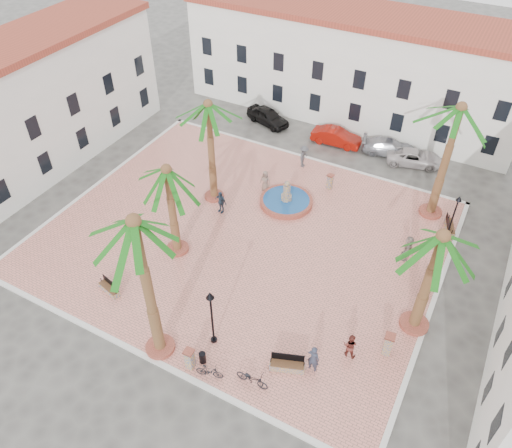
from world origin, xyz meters
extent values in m
plane|color=#56544F|center=(0.00, 0.00, 0.00)|extent=(120.00, 120.00, 0.00)
cube|color=#E48675|center=(0.00, 0.00, 0.07)|extent=(26.00, 22.00, 0.15)
cube|color=silver|center=(0.00, 11.00, 0.08)|extent=(26.30, 0.30, 0.16)
cube|color=silver|center=(0.00, -11.00, 0.08)|extent=(26.30, 0.30, 0.16)
cube|color=silver|center=(13.00, 0.00, 0.08)|extent=(0.30, 22.30, 0.16)
cube|color=silver|center=(-13.00, 0.00, 0.08)|extent=(0.30, 22.30, 0.16)
cube|color=white|center=(0.00, 20.00, 4.50)|extent=(30.00, 7.00, 9.00)
cube|color=#A23B29|center=(0.00, 20.00, 9.25)|extent=(30.40, 7.40, 0.50)
cube|color=black|center=(-13.12, 16.52, 2.20)|extent=(1.00, 0.12, 1.60)
cube|color=black|center=(-9.38, 16.52, 2.20)|extent=(1.00, 0.12, 1.60)
cube|color=black|center=(-5.62, 16.52, 2.20)|extent=(1.00, 0.12, 1.60)
cube|color=black|center=(-1.88, 16.52, 2.20)|extent=(1.00, 0.12, 1.60)
cube|color=black|center=(1.88, 16.52, 2.20)|extent=(1.00, 0.12, 1.60)
cube|color=black|center=(5.62, 16.52, 2.20)|extent=(1.00, 0.12, 1.60)
cube|color=black|center=(9.38, 16.52, 2.20)|extent=(1.00, 0.12, 1.60)
cube|color=black|center=(13.12, 16.52, 2.20)|extent=(1.00, 0.12, 1.60)
cube|color=black|center=(-13.12, 16.52, 5.20)|extent=(1.00, 0.12, 1.60)
cube|color=black|center=(-9.38, 16.52, 5.20)|extent=(1.00, 0.12, 1.60)
cube|color=black|center=(-5.62, 16.52, 5.20)|extent=(1.00, 0.12, 1.60)
cube|color=black|center=(-1.88, 16.52, 5.20)|extent=(1.00, 0.12, 1.60)
cube|color=black|center=(1.88, 16.52, 5.20)|extent=(1.00, 0.12, 1.60)
cube|color=black|center=(5.62, 16.52, 5.20)|extent=(1.00, 0.12, 1.60)
cube|color=black|center=(9.38, 16.52, 5.20)|extent=(1.00, 0.12, 1.60)
cube|color=black|center=(13.12, 16.52, 5.20)|extent=(1.00, 0.12, 1.60)
cube|color=black|center=(16.54, -5.77, 2.20)|extent=(0.12, 1.00, 1.60)
cube|color=black|center=(16.54, -2.06, 2.20)|extent=(0.12, 1.00, 1.60)
cube|color=black|center=(16.54, 1.65, 2.20)|extent=(0.12, 1.00, 1.60)
cube|color=black|center=(16.54, -9.49, 5.20)|extent=(0.12, 1.00, 1.60)
cube|color=black|center=(16.54, -5.77, 5.20)|extent=(0.12, 1.00, 1.60)
cube|color=white|center=(-19.00, 0.00, 4.75)|extent=(6.00, 24.00, 9.50)
cube|color=#A23B29|center=(-19.00, 0.00, 9.75)|extent=(6.40, 24.40, 0.50)
cube|color=black|center=(-16.02, -6.00, 2.20)|extent=(0.12, 1.00, 1.60)
cube|color=black|center=(-16.02, -2.00, 2.20)|extent=(0.12, 1.00, 1.60)
cube|color=black|center=(-16.02, 2.00, 2.20)|extent=(0.12, 1.00, 1.60)
cube|color=black|center=(-16.02, 6.00, 2.20)|extent=(0.12, 1.00, 1.60)
cube|color=black|center=(-16.02, 10.00, 2.20)|extent=(0.12, 1.00, 1.60)
cube|color=black|center=(-16.02, -2.00, 5.20)|extent=(0.12, 1.00, 1.60)
cube|color=black|center=(-16.02, 2.00, 5.20)|extent=(0.12, 1.00, 1.60)
cube|color=black|center=(-16.02, 6.00, 5.20)|extent=(0.12, 1.00, 1.60)
cube|color=black|center=(-16.02, 10.00, 5.20)|extent=(0.12, 1.00, 1.60)
cylinder|color=#A84A39|center=(1.08, 4.59, 0.34)|extent=(3.92, 3.92, 0.37)
cylinder|color=#194C8C|center=(1.08, 4.59, 0.50)|extent=(3.46, 3.46, 0.06)
cylinder|color=gray|center=(1.08, 4.59, 0.52)|extent=(0.84, 0.84, 0.75)
cylinder|color=gray|center=(1.08, 4.59, 1.27)|extent=(0.56, 0.56, 1.12)
sphere|color=gray|center=(1.08, 4.59, 1.97)|extent=(0.41, 0.41, 0.41)
cylinder|color=#A84A39|center=(-4.03, 2.70, 0.26)|extent=(1.45, 1.45, 0.22)
cylinder|color=brown|center=(-4.03, 2.70, 4.13)|extent=(0.47, 0.47, 7.52)
sphere|color=brown|center=(-4.03, 2.70, 7.89)|extent=(0.64, 0.64, 0.64)
cylinder|color=#A84A39|center=(-3.18, -3.32, 0.26)|extent=(1.50, 1.50, 0.23)
cylinder|color=brown|center=(-3.18, -3.32, 3.53)|extent=(0.49, 0.49, 6.31)
sphere|color=brown|center=(-3.18, -3.32, 6.68)|extent=(0.66, 0.66, 0.66)
cylinder|color=#A84A39|center=(0.51, -10.21, 0.27)|extent=(1.61, 1.61, 0.24)
cylinder|color=brown|center=(0.51, -10.21, 4.91)|extent=(0.52, 0.52, 9.04)
sphere|color=brown|center=(0.51, -10.21, 9.44)|extent=(0.71, 0.71, 0.71)
cylinder|color=#A84A39|center=(12.40, -2.01, 0.28)|extent=(1.67, 1.67, 0.25)
cylinder|color=brown|center=(12.40, -2.01, 3.76)|extent=(0.54, 0.54, 6.71)
sphere|color=brown|center=(12.40, -2.01, 7.11)|extent=(0.73, 0.73, 0.73)
cylinder|color=#A84A39|center=(10.79, 8.56, 0.27)|extent=(1.63, 1.63, 0.25)
cylinder|color=brown|center=(10.79, 8.56, 4.52)|extent=(0.53, 0.53, 8.25)
sphere|color=brown|center=(10.79, 8.56, 8.64)|extent=(0.71, 0.71, 0.71)
cube|color=gray|center=(-4.71, -8.35, 0.33)|extent=(1.68, 0.86, 0.36)
cube|color=#56351E|center=(-4.71, -8.35, 0.53)|extent=(1.58, 0.80, 0.05)
cube|color=black|center=(-4.66, -8.16, 0.77)|extent=(1.48, 0.41, 0.45)
cylinder|color=black|center=(-5.45, -8.17, 0.64)|extent=(0.05, 0.05, 0.27)
cylinder|color=black|center=(-3.97, -8.53, 0.64)|extent=(0.05, 0.05, 0.27)
cube|color=gray|center=(7.22, -8.06, 0.36)|extent=(1.94, 1.18, 0.41)
cube|color=#56351E|center=(7.22, -8.06, 0.59)|extent=(1.83, 1.10, 0.06)
cube|color=black|center=(7.14, -7.85, 0.87)|extent=(1.67, 0.66, 0.52)
cylinder|color=black|center=(6.39, -8.37, 0.72)|extent=(0.05, 0.05, 0.31)
cylinder|color=black|center=(8.04, -7.76, 0.72)|extent=(0.05, 0.05, 0.31)
cube|color=gray|center=(12.40, 1.04, 0.34)|extent=(0.62, 1.73, 0.38)
cube|color=#56351E|center=(12.40, 1.04, 0.56)|extent=(0.56, 1.63, 0.06)
cube|color=black|center=(12.19, 1.05, 0.81)|extent=(0.14, 1.60, 0.47)
cylinder|color=black|center=(12.35, 0.24, 0.67)|extent=(0.05, 0.05, 0.28)
cylinder|color=black|center=(12.45, 1.84, 0.67)|extent=(0.05, 0.05, 0.28)
cube|color=gray|center=(12.40, 7.31, 0.34)|extent=(1.04, 1.82, 0.39)
cube|color=#56351E|center=(12.40, 7.31, 0.57)|extent=(0.97, 1.71, 0.06)
cube|color=black|center=(12.20, 7.25, 0.83)|extent=(0.55, 1.58, 0.48)
cylinder|color=black|center=(12.65, 6.53, 0.68)|extent=(0.05, 0.05, 0.29)
cylinder|color=black|center=(12.15, 8.10, 0.68)|extent=(0.05, 0.05, 0.29)
cylinder|color=black|center=(2.85, -8.38, 0.23)|extent=(0.36, 0.36, 0.16)
cylinder|color=black|center=(2.85, -8.38, 2.05)|extent=(0.12, 0.12, 3.61)
cone|color=black|center=(2.85, -8.38, 4.01)|extent=(0.44, 0.44, 0.40)
sphere|color=beige|center=(2.85, -8.38, 3.86)|extent=(0.24, 0.24, 0.24)
cylinder|color=black|center=(12.40, 6.47, 0.22)|extent=(0.32, 0.32, 0.14)
cylinder|color=black|center=(12.40, 6.47, 1.83)|extent=(0.11, 0.11, 3.17)
cone|color=black|center=(12.40, 6.47, 3.54)|extent=(0.39, 0.39, 0.35)
sphere|color=beige|center=(12.40, 6.47, 3.41)|extent=(0.21, 0.21, 0.21)
cube|color=gray|center=(2.65, -10.40, 0.82)|extent=(0.43, 0.43, 1.33)
cube|color=#A84A39|center=(2.65, -10.40, 1.53)|extent=(0.53, 0.53, 0.10)
cube|color=gray|center=(3.20, 7.85, 0.74)|extent=(0.43, 0.43, 1.17)
cube|color=#A84A39|center=(3.20, 7.85, 1.37)|extent=(0.54, 0.54, 0.09)
cube|color=gray|center=(11.56, -4.60, 0.86)|extent=(0.48, 0.48, 1.41)
cube|color=#A84A39|center=(11.56, -4.60, 1.62)|extent=(0.60, 0.60, 0.11)
cylinder|color=black|center=(3.04, -9.82, 0.51)|extent=(0.37, 0.37, 0.72)
imported|color=#2B3142|center=(8.40, -7.42, 1.08)|extent=(0.71, 0.50, 1.86)
imported|color=black|center=(6.01, -9.72, 0.63)|extent=(1.82, 0.67, 0.95)
imported|color=maroon|center=(9.78, -5.66, 0.97)|extent=(0.81, 0.64, 1.63)
imported|color=black|center=(3.86, -10.40, 0.60)|extent=(1.57, 0.78, 0.91)
imported|color=#7B5F52|center=(-1.07, 5.33, 0.99)|extent=(0.84, 0.56, 1.69)
imported|color=#293C4E|center=(-2.69, 1.50, 1.04)|extent=(1.10, 0.61, 1.77)
imported|color=#444549|center=(0.19, 9.63, 1.10)|extent=(0.79, 1.27, 1.89)
imported|color=gray|center=(10.48, 3.11, 1.09)|extent=(0.57, 1.74, 1.87)
imported|color=black|center=(-5.65, 14.64, 0.74)|extent=(4.68, 3.00, 1.48)
imported|color=#981007|center=(1.21, 14.29, 0.71)|extent=(4.39, 1.76, 1.42)
imported|color=#95969D|center=(5.70, 14.97, 0.65)|extent=(4.82, 2.90, 1.31)
imported|color=beige|center=(7.99, 14.47, 0.62)|extent=(4.87, 3.15, 1.25)
camera|label=1|loc=(12.84, -21.97, 23.43)|focal=35.00mm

